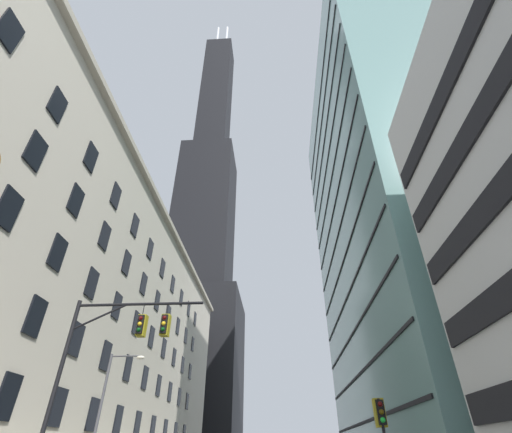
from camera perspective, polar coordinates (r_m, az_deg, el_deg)
name	(u,v)px	position (r m, az deg, el deg)	size (l,w,h in m)	color
station_building	(93,325)	(46.44, -24.57, -15.47)	(14.44, 67.64, 27.70)	beige
dark_skyscraper	(202,249)	(111.55, -8.70, -5.23)	(25.30, 25.30, 181.60)	black
glass_office_midrise	(409,212)	(49.60, 23.28, 0.74)	(19.00, 36.76, 54.71)	gray
traffic_signal_mast	(117,347)	(19.25, -21.38, -18.87)	(6.60, 0.63, 7.93)	black
traffic_light_near_right	(381,417)	(17.26, 19.34, -28.03)	(0.40, 0.63, 3.28)	black
street_lamppost	(108,400)	(27.38, -22.63, -25.44)	(2.42, 0.32, 7.07)	#47474C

